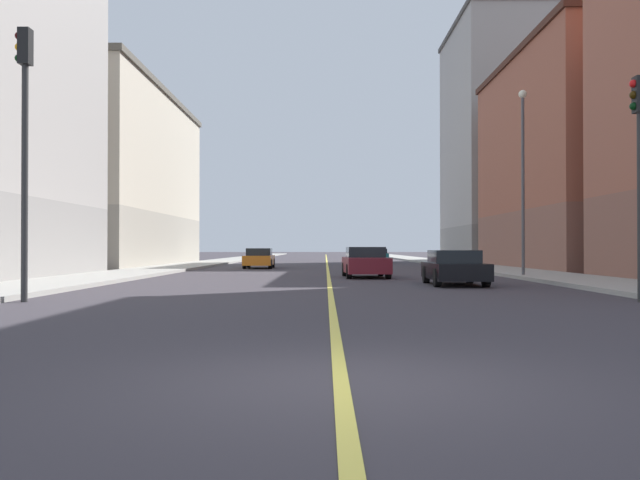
{
  "coord_description": "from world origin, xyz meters",
  "views": [
    {
      "loc": [
        -0.16,
        -6.87,
        1.35
      ],
      "look_at": [
        -0.52,
        41.36,
        1.88
      ],
      "focal_mm": 38.63,
      "sensor_mm": 36.0,
      "label": 1
    }
  ],
  "objects_px": {
    "street_lamp_left_near": "(523,165)",
    "traffic_light_left_near": "(640,155)",
    "building_right_midblock": "(107,179)",
    "car_teal": "(377,256)",
    "traffic_light_right_near": "(24,127)",
    "car_orange": "(259,259)",
    "building_left_far": "(504,143)",
    "car_maroon": "(365,263)",
    "car_black": "(454,268)",
    "building_left_mid": "(585,161)"
  },
  "relations": [
    {
      "from": "building_left_far",
      "to": "car_orange",
      "type": "distance_m",
      "value": 29.36
    },
    {
      "from": "car_teal",
      "to": "building_left_far",
      "type": "bearing_deg",
      "value": 9.1
    },
    {
      "from": "building_left_far",
      "to": "car_maroon",
      "type": "height_order",
      "value": "building_left_far"
    },
    {
      "from": "traffic_light_right_near",
      "to": "car_orange",
      "type": "xyz_separation_m",
      "value": [
        3.17,
        27.78,
        -3.7
      ]
    },
    {
      "from": "car_teal",
      "to": "car_black",
      "type": "bearing_deg",
      "value": -89.94
    },
    {
      "from": "car_teal",
      "to": "street_lamp_left_near",
      "type": "bearing_deg",
      "value": -82.26
    },
    {
      "from": "building_left_mid",
      "to": "street_lamp_left_near",
      "type": "xyz_separation_m",
      "value": [
        -7.62,
        -12.83,
        -1.75
      ]
    },
    {
      "from": "building_left_far",
      "to": "traffic_light_left_near",
      "type": "relative_size",
      "value": 3.9
    },
    {
      "from": "traffic_light_left_near",
      "to": "building_left_far",
      "type": "bearing_deg",
      "value": 79.35
    },
    {
      "from": "building_right_midblock",
      "to": "car_black",
      "type": "xyz_separation_m",
      "value": [
        20.72,
        -25.59,
        -5.76
      ]
    },
    {
      "from": "car_maroon",
      "to": "car_teal",
      "type": "relative_size",
      "value": 0.97
    },
    {
      "from": "building_left_far",
      "to": "building_right_midblock",
      "type": "bearing_deg",
      "value": -158.91
    },
    {
      "from": "building_right_midblock",
      "to": "car_black",
      "type": "height_order",
      "value": "building_right_midblock"
    },
    {
      "from": "car_maroon",
      "to": "car_black",
      "type": "xyz_separation_m",
      "value": [
        2.83,
        -6.25,
        -0.04
      ]
    },
    {
      "from": "building_left_mid",
      "to": "street_lamp_left_near",
      "type": "relative_size",
      "value": 2.4
    },
    {
      "from": "traffic_light_left_near",
      "to": "car_black",
      "type": "height_order",
      "value": "traffic_light_left_near"
    },
    {
      "from": "building_right_midblock",
      "to": "car_teal",
      "type": "height_order",
      "value": "building_right_midblock"
    },
    {
      "from": "building_left_far",
      "to": "car_black",
      "type": "relative_size",
      "value": 5.08
    },
    {
      "from": "building_left_far",
      "to": "traffic_light_right_near",
      "type": "distance_m",
      "value": 52.16
    },
    {
      "from": "car_orange",
      "to": "building_left_mid",
      "type": "bearing_deg",
      "value": -3.99
    },
    {
      "from": "street_lamp_left_near",
      "to": "car_maroon",
      "type": "xyz_separation_m",
      "value": [
        -6.94,
        0.56,
        -4.36
      ]
    },
    {
      "from": "building_left_mid",
      "to": "car_orange",
      "type": "bearing_deg",
      "value": 176.01
    },
    {
      "from": "building_right_midblock",
      "to": "building_left_far",
      "type": "bearing_deg",
      "value": 21.09
    },
    {
      "from": "car_orange",
      "to": "traffic_light_left_near",
      "type": "bearing_deg",
      "value": -66.56
    },
    {
      "from": "car_maroon",
      "to": "car_teal",
      "type": "distance_m",
      "value": 30.11
    },
    {
      "from": "building_left_far",
      "to": "street_lamp_left_near",
      "type": "bearing_deg",
      "value": -103.22
    },
    {
      "from": "building_right_midblock",
      "to": "street_lamp_left_near",
      "type": "bearing_deg",
      "value": -38.72
    },
    {
      "from": "car_orange",
      "to": "car_teal",
      "type": "relative_size",
      "value": 0.99
    },
    {
      "from": "street_lamp_left_near",
      "to": "car_maroon",
      "type": "distance_m",
      "value": 8.22
    },
    {
      "from": "building_right_midblock",
      "to": "car_black",
      "type": "distance_m",
      "value": 33.43
    },
    {
      "from": "street_lamp_left_near",
      "to": "traffic_light_right_near",
      "type": "bearing_deg",
      "value": -140.24
    },
    {
      "from": "building_right_midblock",
      "to": "car_orange",
      "type": "bearing_deg",
      "value": -25.56
    },
    {
      "from": "street_lamp_left_near",
      "to": "car_maroon",
      "type": "height_order",
      "value": "street_lamp_left_near"
    },
    {
      "from": "building_left_mid",
      "to": "car_black",
      "type": "height_order",
      "value": "building_left_mid"
    },
    {
      "from": "car_orange",
      "to": "building_right_midblock",
      "type": "bearing_deg",
      "value": 154.44
    },
    {
      "from": "building_left_mid",
      "to": "traffic_light_right_near",
      "type": "distance_m",
      "value": 35.61
    },
    {
      "from": "building_left_far",
      "to": "car_orange",
      "type": "height_order",
      "value": "building_left_far"
    },
    {
      "from": "building_left_mid",
      "to": "traffic_light_left_near",
      "type": "bearing_deg",
      "value": -108.15
    },
    {
      "from": "traffic_light_left_near",
      "to": "car_black",
      "type": "distance_m",
      "value": 8.93
    },
    {
      "from": "building_left_far",
      "to": "car_maroon",
      "type": "distance_m",
      "value": 36.49
    },
    {
      "from": "car_orange",
      "to": "car_maroon",
      "type": "xyz_separation_m",
      "value": [
        6.12,
        -13.72,
        0.03
      ]
    },
    {
      "from": "car_orange",
      "to": "car_teal",
      "type": "height_order",
      "value": "car_orange"
    },
    {
      "from": "car_orange",
      "to": "car_maroon",
      "type": "bearing_deg",
      "value": -65.97
    },
    {
      "from": "building_left_far",
      "to": "car_maroon",
      "type": "xyz_separation_m",
      "value": [
        -14.56,
        -31.86,
        -10.21
      ]
    },
    {
      "from": "street_lamp_left_near",
      "to": "traffic_light_left_near",
      "type": "bearing_deg",
      "value": -94.31
    },
    {
      "from": "traffic_light_right_near",
      "to": "car_orange",
      "type": "relative_size",
      "value": 1.51
    },
    {
      "from": "building_left_mid",
      "to": "car_teal",
      "type": "xyz_separation_m",
      "value": [
        -11.77,
        17.7,
        -6.15
      ]
    },
    {
      "from": "building_right_midblock",
      "to": "car_black",
      "type": "bearing_deg",
      "value": -51.01
    },
    {
      "from": "traffic_light_right_near",
      "to": "street_lamp_left_near",
      "type": "relative_size",
      "value": 0.83
    },
    {
      "from": "street_lamp_left_near",
      "to": "car_orange",
      "type": "bearing_deg",
      "value": 132.45
    }
  ]
}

